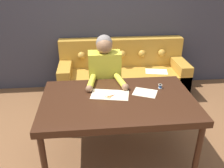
# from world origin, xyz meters

# --- Properties ---
(ground_plane) EXTENTS (16.00, 16.00, 0.00)m
(ground_plane) POSITION_xyz_m (0.00, 0.00, 0.00)
(ground_plane) COLOR brown
(wall_back) EXTENTS (8.00, 0.06, 2.60)m
(wall_back) POSITION_xyz_m (0.00, 1.95, 1.30)
(wall_back) COLOR #383842
(wall_back) RESTS_ON ground_plane
(dining_table) EXTENTS (1.59, 0.99, 0.78)m
(dining_table) POSITION_xyz_m (0.09, 0.01, 0.71)
(dining_table) COLOR #381E11
(dining_table) RESTS_ON ground_plane
(couch) EXTENTS (2.11, 0.77, 0.92)m
(couch) POSITION_xyz_m (0.37, 1.57, 0.33)
(couch) COLOR #B7842D
(couch) RESTS_ON ground_plane
(person) EXTENTS (0.48, 0.62, 1.29)m
(person) POSITION_xyz_m (-0.00, 0.62, 0.65)
(person) COLOR #33281E
(person) RESTS_ON ground_plane
(pattern_paper_main) EXTENTS (0.44, 0.30, 0.00)m
(pattern_paper_main) POSITION_xyz_m (0.02, 0.10, 0.78)
(pattern_paper_main) COLOR beige
(pattern_paper_main) RESTS_ON dining_table
(pattern_paper_offcut) EXTENTS (0.30, 0.28, 0.00)m
(pattern_paper_offcut) POSITION_xyz_m (0.40, 0.10, 0.78)
(pattern_paper_offcut) COLOR beige
(pattern_paper_offcut) RESTS_ON dining_table
(scissors) EXTENTS (0.21, 0.16, 0.01)m
(scissors) POSITION_xyz_m (0.03, 0.06, 0.78)
(scissors) COLOR silver
(scissors) RESTS_ON dining_table
(thread_spool) EXTENTS (0.04, 0.04, 0.05)m
(thread_spool) POSITION_xyz_m (0.60, 0.20, 0.80)
(thread_spool) COLOR #3366B2
(thread_spool) RESTS_ON dining_table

